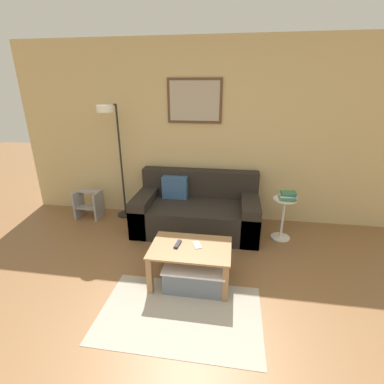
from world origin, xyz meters
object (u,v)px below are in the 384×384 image
(couch, at_px, (197,211))
(coffee_table, at_px, (191,254))
(side_table, at_px, (283,215))
(storage_bin, at_px, (196,273))
(cell_phone, at_px, (197,245))
(book_stack, at_px, (288,196))
(remote_control, at_px, (178,244))
(step_stool, at_px, (89,203))
(floor_lamp, at_px, (113,142))

(couch, relative_size, coffee_table, 2.09)
(couch, distance_m, side_table, 1.17)
(storage_bin, bearing_deg, cell_phone, 87.48)
(couch, xyz_separation_m, book_stack, (1.19, -0.13, 0.35))
(remote_control, bearing_deg, couch, 95.33)
(storage_bin, distance_m, cell_phone, 0.30)
(coffee_table, distance_m, remote_control, 0.17)
(couch, distance_m, step_stool, 1.72)
(storage_bin, relative_size, side_table, 1.08)
(coffee_table, xyz_separation_m, floor_lamp, (-1.28, 1.23, 0.88))
(side_table, bearing_deg, storage_bin, -132.27)
(book_stack, bearing_deg, storage_bin, -133.42)
(coffee_table, height_order, floor_lamp, floor_lamp)
(couch, xyz_separation_m, step_stool, (-1.71, 0.12, -0.05))
(couch, height_order, book_stack, couch)
(coffee_table, distance_m, side_table, 1.51)
(side_table, height_order, remote_control, side_table)
(coffee_table, xyz_separation_m, storage_bin, (0.06, -0.04, -0.20))
(couch, height_order, cell_phone, couch)
(storage_bin, distance_m, floor_lamp, 2.13)
(storage_bin, xyz_separation_m, cell_phone, (0.00, 0.08, 0.29))
(coffee_table, bearing_deg, floor_lamp, 136.10)
(floor_lamp, height_order, side_table, floor_lamp)
(remote_control, bearing_deg, cell_phone, 14.36)
(side_table, distance_m, book_stack, 0.28)
(storage_bin, height_order, floor_lamp, floor_lamp)
(remote_control, bearing_deg, floor_lamp, 140.28)
(book_stack, bearing_deg, side_table, 138.55)
(couch, relative_size, cell_phone, 12.13)
(storage_bin, relative_size, book_stack, 2.79)
(cell_phone, bearing_deg, remote_control, 165.33)
(side_table, distance_m, cell_phone, 1.44)
(couch, xyz_separation_m, coffee_table, (0.10, -1.18, 0.05))
(book_stack, height_order, step_stool, book_stack)
(remote_control, xyz_separation_m, cell_phone, (0.20, 0.03, -0.01))
(coffee_table, distance_m, storage_bin, 0.21)
(book_stack, distance_m, remote_control, 1.61)
(floor_lamp, height_order, cell_phone, floor_lamp)
(storage_bin, distance_m, remote_control, 0.35)
(couch, xyz_separation_m, storage_bin, (0.16, -1.22, -0.14))
(coffee_table, bearing_deg, cell_phone, 34.73)
(coffee_table, relative_size, cell_phone, 5.80)
(side_table, xyz_separation_m, book_stack, (0.02, -0.02, 0.28))
(step_stool, bearing_deg, remote_control, -37.35)
(couch, bearing_deg, remote_control, -91.66)
(storage_bin, bearing_deg, remote_control, 164.54)
(coffee_table, bearing_deg, storage_bin, -32.80)
(coffee_table, xyz_separation_m, remote_control, (-0.14, 0.02, 0.09))
(cell_phone, bearing_deg, floor_lamp, 116.36)
(floor_lamp, xyz_separation_m, side_table, (2.34, -0.16, -0.87))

